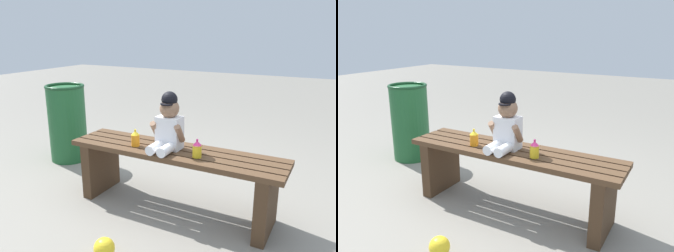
{
  "view_description": "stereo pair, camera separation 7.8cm",
  "coord_description": "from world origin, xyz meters",
  "views": [
    {
      "loc": [
        1.01,
        -1.99,
        1.26
      ],
      "look_at": [
        -0.02,
        -0.05,
        0.64
      ],
      "focal_mm": 36.3,
      "sensor_mm": 36.0,
      "label": 1
    },
    {
      "loc": [
        1.08,
        -1.95,
        1.26
      ],
      "look_at": [
        -0.02,
        -0.05,
        0.64
      ],
      "focal_mm": 36.3,
      "sensor_mm": 36.0,
      "label": 2
    }
  ],
  "objects": [
    {
      "name": "ground_plane",
      "position": [
        0.0,
        0.0,
        0.0
      ],
      "size": [
        16.0,
        16.0,
        0.0
      ],
      "primitive_type": "plane",
      "color": "gray"
    },
    {
      "name": "park_bench",
      "position": [
        0.0,
        0.0,
        0.31
      ],
      "size": [
        1.55,
        0.37,
        0.46
      ],
      "color": "#513823",
      "rests_on": "ground_plane"
    },
    {
      "name": "child_figure",
      "position": [
        -0.04,
        -0.01,
        0.64
      ],
      "size": [
        0.23,
        0.27,
        0.4
      ],
      "color": "white",
      "rests_on": "park_bench"
    },
    {
      "name": "sippy_cup_left",
      "position": [
        -0.28,
        -0.06,
        0.52
      ],
      "size": [
        0.06,
        0.06,
        0.12
      ],
      "color": "orange",
      "rests_on": "park_bench"
    },
    {
      "name": "sippy_cup_right",
      "position": [
        0.2,
        -0.06,
        0.52
      ],
      "size": [
        0.06,
        0.06,
        0.12
      ],
      "color": "yellow",
      "rests_on": "park_bench"
    },
    {
      "name": "toy_ball",
      "position": [
        -0.1,
        -0.68,
        0.06
      ],
      "size": [
        0.12,
        0.12,
        0.12
      ],
      "primitive_type": "sphere",
      "color": "yellow",
      "rests_on": "ground_plane"
    },
    {
      "name": "trash_bin",
      "position": [
        -1.39,
        0.4,
        0.38
      ],
      "size": [
        0.37,
        0.37,
        0.76
      ],
      "color": "#1E592D",
      "rests_on": "ground_plane"
    }
  ]
}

